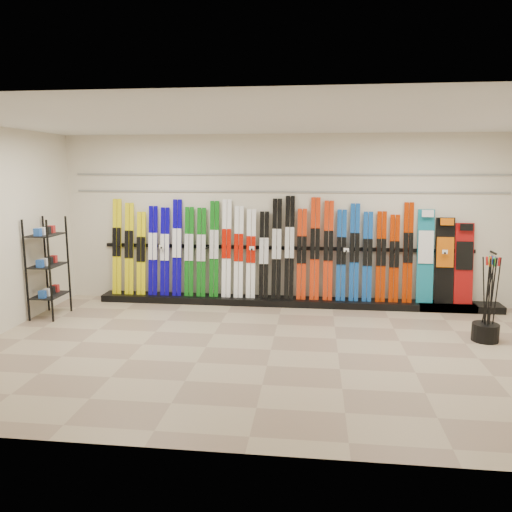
# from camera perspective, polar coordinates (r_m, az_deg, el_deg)

# --- Properties ---
(floor) EXTENTS (8.00, 8.00, 0.00)m
(floor) POSITION_cam_1_polar(r_m,az_deg,el_deg) (6.81, 1.71, -10.67)
(floor) COLOR gray
(floor) RESTS_ON ground
(back_wall) EXTENTS (8.00, 0.00, 8.00)m
(back_wall) POSITION_cam_1_polar(r_m,az_deg,el_deg) (8.91, 3.18, 4.14)
(back_wall) COLOR beige
(back_wall) RESTS_ON floor
(ceiling) EXTENTS (8.00, 8.00, 0.00)m
(ceiling) POSITION_cam_1_polar(r_m,az_deg,el_deg) (6.40, 1.86, 15.35)
(ceiling) COLOR silver
(ceiling) RESTS_ON back_wall
(ski_rack_base) EXTENTS (8.00, 0.40, 0.12)m
(ski_rack_base) POSITION_cam_1_polar(r_m,az_deg,el_deg) (8.95, 4.45, -5.24)
(ski_rack_base) COLOR black
(ski_rack_base) RESTS_ON floor
(skis) EXTENTS (5.38, 0.25, 1.81)m
(skis) POSITION_cam_1_polar(r_m,az_deg,el_deg) (8.87, 0.15, 0.50)
(skis) COLOR yellow
(skis) RESTS_ON ski_rack_base
(snowboards) EXTENTS (0.93, 0.25, 1.60)m
(snowboards) POSITION_cam_1_polar(r_m,az_deg,el_deg) (9.11, 20.70, -0.44)
(snowboards) COLOR #14728C
(snowboards) RESTS_ON ski_rack_base
(accessory_rack) EXTENTS (0.40, 0.60, 1.63)m
(accessory_rack) POSITION_cam_1_polar(r_m,az_deg,el_deg) (8.79, -22.70, -1.23)
(accessory_rack) COLOR black
(accessory_rack) RESTS_ON floor
(pole_bin) EXTENTS (0.37, 0.37, 0.25)m
(pole_bin) POSITION_cam_1_polar(r_m,az_deg,el_deg) (7.80, 24.72, -7.92)
(pole_bin) COLOR black
(pole_bin) RESTS_ON floor
(ski_poles) EXTENTS (0.24, 0.30, 1.18)m
(ski_poles) POSITION_cam_1_polar(r_m,az_deg,el_deg) (7.70, 25.11, -4.43)
(ski_poles) COLOR black
(ski_poles) RESTS_ON pole_bin
(slatwall_rail_0) EXTENTS (7.60, 0.02, 0.03)m
(slatwall_rail_0) POSITION_cam_1_polar(r_m,az_deg,el_deg) (8.86, 3.20, 7.35)
(slatwall_rail_0) COLOR gray
(slatwall_rail_0) RESTS_ON back_wall
(slatwall_rail_1) EXTENTS (7.60, 0.02, 0.03)m
(slatwall_rail_1) POSITION_cam_1_polar(r_m,az_deg,el_deg) (8.85, 3.22, 9.29)
(slatwall_rail_1) COLOR gray
(slatwall_rail_1) RESTS_ON back_wall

